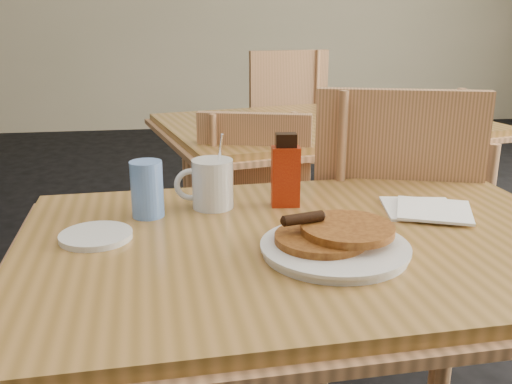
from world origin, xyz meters
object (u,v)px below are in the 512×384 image
(chair_main_far, at_px, (258,220))
(coffee_mug, at_px, (211,183))
(main_table, at_px, (308,256))
(neighbor_table, at_px, (324,130))
(chair_neighbor_far, at_px, (292,126))
(blue_tumbler, at_px, (147,189))
(chair_neighbor_near, at_px, (380,220))
(pancake_plate, at_px, (334,243))
(syrup_bottle, at_px, (286,173))

(chair_main_far, distance_m, coffee_mug, 0.65)
(main_table, height_order, neighbor_table, same)
(main_table, xyz_separation_m, neighbor_table, (0.36, 1.24, 0.00))
(chair_main_far, bearing_deg, chair_neighbor_far, 89.40)
(chair_neighbor_far, height_order, blue_tumbler, chair_neighbor_far)
(neighbor_table, bearing_deg, chair_neighbor_far, 88.34)
(neighbor_table, relative_size, chair_neighbor_near, 1.51)
(chair_neighbor_far, xyz_separation_m, blue_tumbler, (-0.70, -1.80, 0.22))
(chair_main_far, height_order, chair_neighbor_near, chair_neighbor_near)
(main_table, distance_m, chair_neighbor_near, 0.60)
(neighbor_table, bearing_deg, pancake_plate, -104.22)
(main_table, bearing_deg, syrup_bottle, 92.67)
(main_table, xyz_separation_m, pancake_plate, (0.03, -0.08, 0.06))
(chair_neighbor_far, relative_size, pancake_plate, 3.56)
(main_table, relative_size, blue_tumbler, 9.86)
(chair_main_far, xyz_separation_m, coffee_mug, (-0.19, -0.54, 0.30))
(neighbor_table, bearing_deg, chair_neighbor_near, -92.11)
(pancake_plate, bearing_deg, chair_neighbor_far, 80.14)
(chair_main_far, bearing_deg, chair_neighbor_near, -23.56)
(pancake_plate, bearing_deg, neighbor_table, 75.78)
(main_table, distance_m, neighbor_table, 1.30)
(chair_neighbor_near, bearing_deg, coffee_mug, -135.58)
(chair_neighbor_near, distance_m, coffee_mug, 0.62)
(neighbor_table, distance_m, pancake_plate, 1.37)
(main_table, relative_size, chair_neighbor_near, 1.23)
(neighbor_table, distance_m, chair_main_far, 0.64)
(chair_neighbor_near, height_order, pancake_plate, chair_neighbor_near)
(chair_neighbor_near, xyz_separation_m, blue_tumbler, (-0.66, -0.31, 0.22))
(pancake_plate, xyz_separation_m, blue_tumbler, (-0.35, 0.25, 0.04))
(chair_neighbor_far, relative_size, syrup_bottle, 5.81)
(chair_main_far, relative_size, blue_tumbler, 6.96)
(syrup_bottle, xyz_separation_m, blue_tumbler, (-0.31, -0.03, -0.02))
(syrup_bottle, relative_size, blue_tumbler, 1.38)
(chair_neighbor_far, distance_m, syrup_bottle, 1.84)
(main_table, bearing_deg, chair_main_far, 89.09)
(chair_main_far, relative_size, coffee_mug, 4.89)
(main_table, relative_size, neighbor_table, 0.81)
(coffee_mug, xyz_separation_m, syrup_bottle, (0.17, -0.01, 0.02))
(chair_main_far, height_order, chair_neighbor_far, chair_neighbor_far)
(main_table, height_order, pancake_plate, pancake_plate)
(main_table, bearing_deg, chair_neighbor_far, 78.95)
(coffee_mug, bearing_deg, neighbor_table, 73.97)
(pancake_plate, distance_m, syrup_bottle, 0.29)
(chair_neighbor_near, distance_m, syrup_bottle, 0.51)
(pancake_plate, height_order, coffee_mug, coffee_mug)
(chair_neighbor_near, relative_size, syrup_bottle, 5.83)
(main_table, distance_m, syrup_bottle, 0.23)
(pancake_plate, relative_size, blue_tumbler, 2.24)
(chair_main_far, xyz_separation_m, blue_tumbler, (-0.33, -0.58, 0.30))
(main_table, distance_m, coffee_mug, 0.29)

